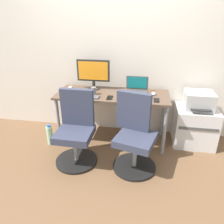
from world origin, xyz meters
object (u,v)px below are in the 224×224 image
water_bottle_on_floor (50,135)px  desktop_monitor (93,72)px  coffee_mug (69,94)px  office_chair_right (135,136)px  open_laptop (137,89)px  office_chair_left (76,131)px  side_cabinet (194,126)px  printer (199,100)px

water_bottle_on_floor → desktop_monitor: size_ratio=0.65×
water_bottle_on_floor → coffee_mug: 0.73m
office_chair_right → open_laptop: bearing=92.8°
office_chair_left → side_cabinet: 1.71m
water_bottle_on_floor → open_laptop: (1.22, 0.37, 0.66)m
office_chair_left → side_cabinet: size_ratio=1.63×
office_chair_left → water_bottle_on_floor: office_chair_left is taller
office_chair_right → open_laptop: open_laptop is taller
office_chair_left → water_bottle_on_floor: (-0.52, 0.29, -0.28)m
side_cabinet → coffee_mug: 1.85m
office_chair_right → water_bottle_on_floor: 1.32m
office_chair_right → printer: 1.09m
desktop_monitor → open_laptop: desktop_monitor is taller
office_chair_right → coffee_mug: 1.04m
water_bottle_on_floor → open_laptop: 1.44m
desktop_monitor → coffee_mug: desktop_monitor is taller
printer → water_bottle_on_floor: size_ratio=1.29×
side_cabinet → coffee_mug: bearing=-169.3°
office_chair_left → open_laptop: size_ratio=3.03×
side_cabinet → desktop_monitor: 1.67m
open_laptop → office_chair_right: bearing=-87.2°
office_chair_right → side_cabinet: office_chair_right is taller
office_chair_left → printer: 1.72m
office_chair_right → side_cabinet: bearing=38.5°
printer → open_laptop: size_ratio=1.29×
open_laptop → coffee_mug: size_ratio=3.37×
side_cabinet → printer: (0.00, -0.00, 0.40)m
coffee_mug → open_laptop: bearing=20.7°
office_chair_left → desktop_monitor: size_ratio=1.96×
open_laptop → desktop_monitor: bearing=174.6°
side_cabinet → water_bottle_on_floor: 2.13m
printer → coffee_mug: 1.78m
side_cabinet → office_chair_left: bearing=-157.2°
desktop_monitor → open_laptop: size_ratio=1.55×
office_chair_right → coffee_mug: office_chair_right is taller
side_cabinet → water_bottle_on_floor: size_ratio=1.85×
open_laptop → side_cabinet: bearing=-0.2°
office_chair_left → office_chair_right: 0.74m
printer → open_laptop: bearing=179.8°
side_cabinet → printer: bearing=-90.0°
office_chair_left → coffee_mug: bearing=117.7°
office_chair_left → open_laptop: (0.71, 0.66, 0.38)m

